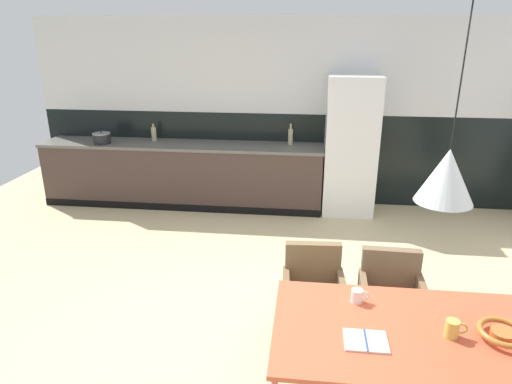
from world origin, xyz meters
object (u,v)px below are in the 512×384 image
(open_book, at_px, (366,341))
(bottle_oil_tall, at_px, (291,136))
(dining_table, at_px, (424,337))
(armchair_head_of_table, at_px, (313,282))
(refrigerator_column, at_px, (350,146))
(bottle_spice_small, at_px, (154,133))
(armchair_far_side, at_px, (391,288))
(fruit_bowl, at_px, (503,333))
(cooking_pot, at_px, (102,138))
(mug_dark_espresso, at_px, (358,296))
(mug_short_terracotta, at_px, (453,329))
(pendant_lamp_over_table_near, at_px, (446,176))

(open_book, bearing_deg, bottle_oil_tall, 98.73)
(dining_table, bearing_deg, armchair_head_of_table, 125.06)
(refrigerator_column, xyz_separation_m, bottle_spice_small, (-2.80, 0.15, 0.07))
(armchair_far_side, height_order, fruit_bowl, fruit_bowl)
(bottle_spice_small, bearing_deg, fruit_bowl, -49.05)
(open_book, distance_m, cooking_pot, 4.96)
(bottle_oil_tall, xyz_separation_m, bottle_spice_small, (-1.98, 0.01, -0.02))
(dining_table, height_order, armchair_far_side, armchair_far_side)
(mug_dark_espresso, distance_m, mug_short_terracotta, 0.58)
(armchair_far_side, relative_size, mug_dark_espresso, 6.65)
(dining_table, xyz_separation_m, bottle_spice_small, (-2.94, 3.87, 0.30))
(fruit_bowl, xyz_separation_m, open_book, (-0.78, -0.12, -0.03))
(refrigerator_column, height_order, pendant_lamp_over_table_near, pendant_lamp_over_table_near)
(open_book, height_order, pendant_lamp_over_table_near, pendant_lamp_over_table_near)
(refrigerator_column, distance_m, mug_dark_espresso, 3.46)
(dining_table, height_order, pendant_lamp_over_table_near, pendant_lamp_over_table_near)
(armchair_far_side, xyz_separation_m, fruit_bowl, (0.46, -0.86, 0.27))
(armchair_head_of_table, height_order, bottle_oil_tall, bottle_oil_tall)
(dining_table, bearing_deg, armchair_far_side, 92.12)
(dining_table, relative_size, armchair_far_side, 2.24)
(armchair_head_of_table, height_order, mug_short_terracotta, mug_short_terracotta)
(bottle_spice_small, xyz_separation_m, pendant_lamp_over_table_near, (2.94, -3.84, 0.69))
(dining_table, distance_m, cooking_pot, 5.10)
(mug_dark_espresso, relative_size, cooking_pot, 0.48)
(mug_dark_espresso, distance_m, pendant_lamp_over_table_near, 1.00)
(mug_dark_espresso, relative_size, bottle_oil_tall, 0.41)
(armchair_head_of_table, height_order, mug_dark_espresso, mug_dark_espresso)
(mug_short_terracotta, xyz_separation_m, pendant_lamp_over_table_near, (-0.14, 0.06, 0.89))
(open_book, distance_m, bottle_oil_tall, 4.05)
(armchair_far_side, bearing_deg, mug_dark_espresso, 61.96)
(dining_table, xyz_separation_m, armchair_far_side, (-0.03, 0.84, -0.19))
(mug_dark_espresso, bearing_deg, dining_table, -35.89)
(refrigerator_column, xyz_separation_m, armchair_far_side, (0.12, -2.87, -0.42))
(dining_table, xyz_separation_m, pendant_lamp_over_table_near, (0.00, 0.03, 0.99))
(cooking_pot, xyz_separation_m, bottle_oil_tall, (2.64, 0.26, 0.04))
(fruit_bowl, bearing_deg, pendant_lamp_over_table_near, 173.86)
(mug_dark_espresso, height_order, pendant_lamp_over_table_near, pendant_lamp_over_table_near)
(cooking_pot, bearing_deg, fruit_bowl, -41.81)
(dining_table, relative_size, cooking_pot, 7.15)
(mug_dark_espresso, bearing_deg, cooking_pot, 134.26)
(refrigerator_column, relative_size, mug_short_terracotta, 14.74)
(pendant_lamp_over_table_near, bearing_deg, bottle_spice_small, 127.50)
(fruit_bowl, xyz_separation_m, cooking_pot, (-4.03, 3.61, 0.19))
(armchair_head_of_table, distance_m, open_book, 1.11)
(dining_table, distance_m, mug_dark_espresso, 0.46)
(bottle_oil_tall, bearing_deg, armchair_far_side, -72.76)
(armchair_far_side, distance_m, cooking_pot, 4.54)
(armchair_far_side, xyz_separation_m, mug_dark_espresso, (-0.33, -0.58, 0.28))
(armchair_head_of_table, height_order, fruit_bowl, fruit_bowl)
(armchair_far_side, height_order, bottle_oil_tall, bottle_oil_tall)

